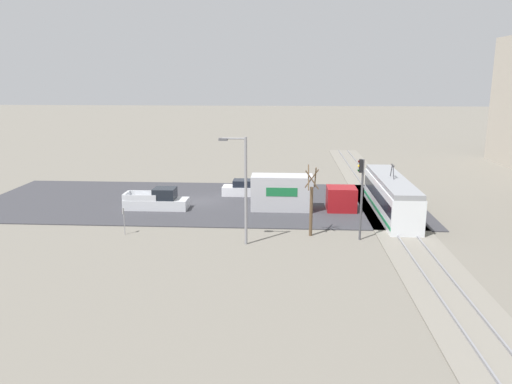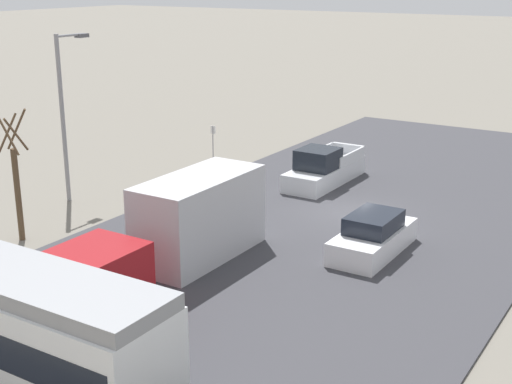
{
  "view_description": "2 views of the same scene",
  "coord_description": "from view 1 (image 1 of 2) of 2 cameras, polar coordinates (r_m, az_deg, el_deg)",
  "views": [
    {
      "loc": [
        46.0,
        8.11,
        11.76
      ],
      "look_at": [
        5.8,
        5.63,
        2.39
      ],
      "focal_mm": 35.0,
      "sensor_mm": 36.0,
      "label": 1
    },
    {
      "loc": [
        -12.44,
        27.79,
        10.26
      ],
      "look_at": [
        1.5,
        5.52,
        2.19
      ],
      "focal_mm": 50.0,
      "sensor_mm": 36.0,
      "label": 2
    }
  ],
  "objects": [
    {
      "name": "ground_plane",
      "position": [
        48.16,
        -6.28,
        -1.12
      ],
      "size": [
        320.0,
        320.0,
        0.0
      ],
      "primitive_type": "plane",
      "color": "slate"
    },
    {
      "name": "road_surface",
      "position": [
        48.15,
        -6.28,
        -1.07
      ],
      "size": [
        16.71,
        41.5,
        0.08
      ],
      "color": "#38383D",
      "rests_on": "ground"
    },
    {
      "name": "rail_bed",
      "position": [
        48.32,
        14.25,
        -1.35
      ],
      "size": [
        69.85,
        4.4,
        0.22
      ],
      "color": "gray",
      "rests_on": "ground"
    },
    {
      "name": "light_rail_tram",
      "position": [
        44.67,
        15.15,
        -0.48
      ],
      "size": [
        13.19,
        2.55,
        4.32
      ],
      "color": "white",
      "rests_on": "ground"
    },
    {
      "name": "box_truck",
      "position": [
        44.63,
        4.62,
        -0.23
      ],
      "size": [
        2.4,
        9.3,
        3.11
      ],
      "color": "maroon",
      "rests_on": "ground"
    },
    {
      "name": "pickup_truck",
      "position": [
        45.79,
        -11.17,
        -1.01
      ],
      "size": [
        1.96,
        5.7,
        1.92
      ],
      "color": "silver",
      "rests_on": "ground"
    },
    {
      "name": "sedan_car_0",
      "position": [
        50.19,
        -1.27,
        0.38
      ],
      "size": [
        1.88,
        4.51,
        1.55
      ],
      "rotation": [
        0.0,
        0.0,
        3.14
      ],
      "color": "silver",
      "rests_on": "ground"
    },
    {
      "name": "traffic_light_pole",
      "position": [
        36.71,
        11.92,
        0.34
      ],
      "size": [
        0.28,
        0.47,
        6.0
      ],
      "color": "#47474C",
      "rests_on": "ground"
    },
    {
      "name": "street_tree",
      "position": [
        37.43,
        6.33,
        -1.41
      ],
      "size": [
        1.26,
        1.04,
        5.36
      ],
      "color": "brown",
      "rests_on": "ground"
    },
    {
      "name": "street_lamp_near_crossing",
      "position": [
        34.84,
        -1.52,
        1.02
      ],
      "size": [
        0.36,
        1.95,
        7.72
      ],
      "color": "gray",
      "rests_on": "ground"
    },
    {
      "name": "no_parking_sign",
      "position": [
        39.08,
        -14.86,
        -2.91
      ],
      "size": [
        0.32,
        0.08,
        2.09
      ],
      "color": "gray",
      "rests_on": "ground"
    }
  ]
}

